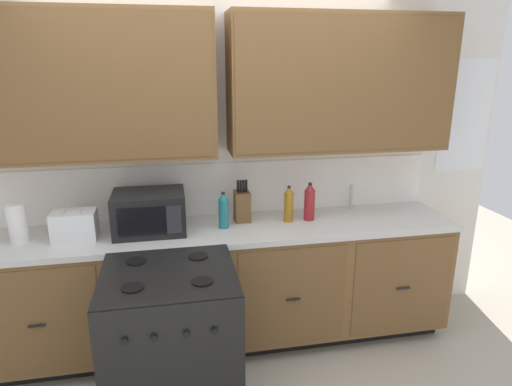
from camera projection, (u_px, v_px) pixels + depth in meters
The scene contains 12 objects.
ground_plane at pixel (235, 366), 3.14m from camera, with size 8.24×8.24×0.00m, color #B2A893.
wall_unit at pixel (221, 119), 3.12m from camera, with size 4.50×0.40×2.51m.
counter_run at pixel (228, 285), 3.28m from camera, with size 3.33×0.64×0.94m.
stove_range at pixel (172, 344), 2.62m from camera, with size 0.76×0.68×0.95m.
microwave at pixel (149, 212), 3.03m from camera, with size 0.48×0.37×0.28m.
toaster at pixel (75, 225), 2.92m from camera, with size 0.28×0.18×0.19m.
knife_block at pixel (242, 206), 3.25m from camera, with size 0.11×0.14×0.31m.
sink_faucet at pixel (351, 197), 3.51m from camera, with size 0.02×0.02×0.20m, color #B2B5BA.
paper_towel_roll at pixel (17, 223), 2.85m from camera, with size 0.12×0.12×0.26m, color white.
bottle_red at pixel (309, 202), 3.26m from camera, with size 0.08×0.08×0.28m.
bottle_amber at pixel (289, 204), 3.23m from camera, with size 0.07×0.07×0.27m.
bottle_teal at pixel (224, 211), 3.10m from camera, with size 0.07×0.07×0.26m.
Camera 1 is at (-0.36, -2.63, 2.07)m, focal length 31.20 mm.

